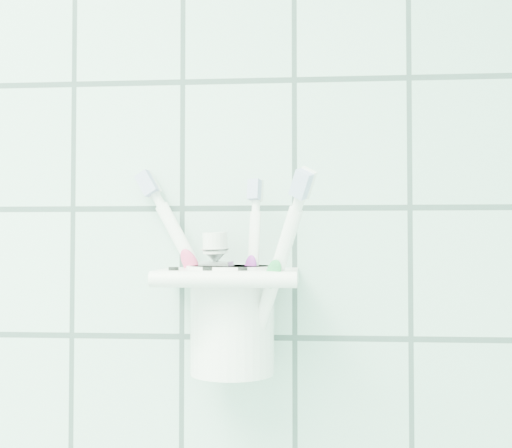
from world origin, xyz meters
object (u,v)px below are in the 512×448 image
toothbrush_orange (247,257)px  toothpaste_tube (219,288)px  holder_bracket (230,278)px  toothbrush_blue (248,270)px  toothbrush_pink (246,250)px  cup (232,315)px

toothbrush_orange → toothpaste_tube: toothbrush_orange is taller
holder_bracket → toothbrush_blue: bearing=-20.6°
holder_bracket → toothbrush_orange: (0.02, 0.00, 0.02)m
holder_bracket → toothbrush_blue: size_ratio=0.72×
holder_bracket → toothpaste_tube: 0.01m
holder_bracket → toothbrush_orange: 0.03m
holder_bracket → toothbrush_pink: size_ratio=0.62×
toothbrush_pink → toothbrush_orange: (0.00, -0.01, -0.01)m
toothbrush_orange → toothbrush_pink: bearing=126.2°
toothbrush_pink → toothbrush_blue: (0.00, -0.02, -0.02)m
toothbrush_blue → toothpaste_tube: size_ratio=1.41×
cup → toothpaste_tube: size_ratio=0.81×
toothbrush_pink → toothpaste_tube: toothbrush_pink is taller
holder_bracket → toothpaste_tube: toothpaste_tube is taller
holder_bracket → toothbrush_orange: size_ratio=0.66×
cup → toothpaste_tube: bearing=-174.6°
cup → toothbrush_blue: toothbrush_blue is taller
cup → toothbrush_pink: size_ratio=0.49×
holder_bracket → toothbrush_blue: toothbrush_blue is taller
cup → toothbrush_pink: 0.07m
toothbrush_pink → cup: bearing=-135.6°
cup → toothbrush_blue: 0.05m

